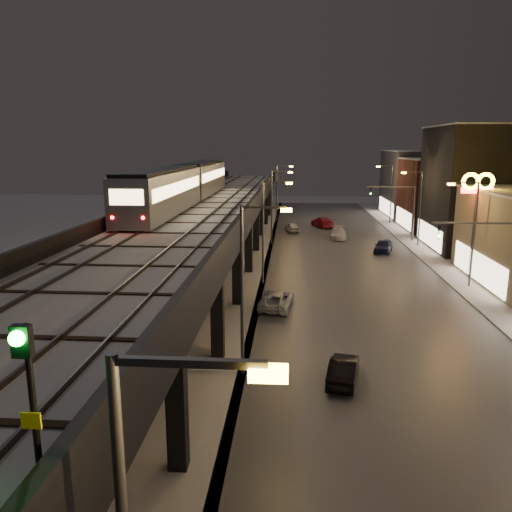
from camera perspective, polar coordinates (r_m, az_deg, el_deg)
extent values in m
cube|color=#46474D|center=(48.16, 10.86, -1.98)|extent=(17.00, 120.00, 0.06)
cube|color=#9FA1A8|center=(50.32, 22.25, -2.03)|extent=(4.00, 120.00, 0.14)
cube|color=#9FA1A8|center=(48.45, -5.21, -1.71)|extent=(11.00, 120.00, 0.06)
cube|color=black|center=(44.45, -5.98, 4.57)|extent=(9.00, 100.00, 1.00)
cube|color=black|center=(19.19, -9.03, -16.32)|extent=(0.70, 0.70, 5.30)
cube|color=black|center=(19.30, -20.18, -8.62)|extent=(8.00, 0.60, 0.50)
cube|color=black|center=(30.17, -18.54, -5.95)|extent=(0.70, 0.70, 5.30)
cube|color=black|center=(28.19, -4.43, -6.61)|extent=(0.70, 0.70, 5.30)
cube|color=black|center=(28.27, -11.95, -1.51)|extent=(8.00, 0.60, 0.50)
cube|color=black|center=(39.21, -13.00, -1.43)|extent=(0.70, 0.70, 5.30)
cube|color=black|center=(37.71, -2.18, -1.67)|extent=(0.70, 0.70, 5.30)
cube|color=black|center=(37.76, -7.80, 2.13)|extent=(8.00, 0.60, 0.50)
cube|color=black|center=(48.62, -9.57, 1.38)|extent=(0.70, 0.70, 5.30)
cube|color=black|center=(47.42, -0.85, 1.27)|extent=(0.70, 0.70, 5.30)
cube|color=black|center=(47.46, -5.33, 4.29)|extent=(8.00, 0.60, 0.50)
cube|color=black|center=(58.23, -7.27, 3.26)|extent=(0.70, 0.70, 5.30)
cube|color=black|center=(57.23, 0.02, 3.20)|extent=(0.70, 0.70, 5.30)
cube|color=black|center=(57.27, -3.69, 5.71)|extent=(8.00, 0.60, 0.50)
cube|color=black|center=(67.95, -5.62, 4.61)|extent=(0.70, 0.70, 5.30)
cube|color=black|center=(67.10, 0.65, 4.57)|extent=(0.70, 0.70, 5.30)
cube|color=black|center=(67.13, -2.52, 6.71)|extent=(8.00, 0.60, 0.50)
cube|color=black|center=(77.75, -4.37, 5.62)|extent=(0.70, 0.70, 5.30)
cube|color=black|center=(77.00, 1.11, 5.59)|extent=(0.70, 0.70, 5.30)
cube|color=black|center=(77.03, -1.66, 7.46)|extent=(8.00, 0.60, 0.50)
cube|color=black|center=(87.59, -3.41, 6.40)|extent=(0.70, 0.70, 5.30)
cube|color=black|center=(86.92, 1.47, 6.37)|extent=(0.70, 0.70, 5.30)
cube|color=black|center=(86.95, -0.98, 8.03)|extent=(8.00, 0.60, 0.50)
cube|color=#B2B7C1|center=(44.37, -5.99, 5.31)|extent=(8.40, 100.00, 0.16)
cube|color=#332D28|center=(45.03, -10.05, 5.50)|extent=(0.08, 98.00, 0.16)
cube|color=#332D28|center=(44.70, -8.26, 5.51)|extent=(0.08, 98.00, 0.16)
cube|color=#332D28|center=(44.15, -4.36, 5.52)|extent=(0.08, 98.00, 0.16)
cube|color=#332D28|center=(43.96, -2.49, 5.51)|extent=(0.08, 98.00, 0.16)
cube|color=black|center=(16.35, -24.83, -7.84)|extent=(7.80, 0.24, 0.06)
cube|color=black|center=(30.83, -10.54, 2.25)|extent=(7.80, 0.24, 0.06)
cube|color=black|center=(46.32, -5.56, 5.76)|extent=(7.80, 0.24, 0.06)
cube|color=black|center=(62.06, -3.08, 7.48)|extent=(7.80, 0.24, 0.06)
cube|color=black|center=(77.92, -1.59, 8.50)|extent=(7.80, 0.24, 0.06)
cube|color=black|center=(43.76, -0.36, 5.90)|extent=(0.30, 100.00, 1.10)
cube|color=black|center=(45.29, -11.46, 5.87)|extent=(0.30, 100.00, 1.10)
cube|color=beige|center=(47.37, 24.01, -1.13)|extent=(0.10, 12.00, 2.40)
cube|color=black|center=(63.54, 24.81, 6.94)|extent=(12.00, 13.00, 14.00)
cube|color=beige|center=(62.35, 19.15, 2.30)|extent=(0.10, 10.40, 2.40)
cube|color=#B2B7C1|center=(63.40, 25.41, 13.31)|extent=(12.20, 13.20, 0.16)
cube|color=#532B21|center=(76.93, 21.08, 6.52)|extent=(12.00, 12.00, 10.00)
cube|color=beige|center=(75.79, 16.49, 4.17)|extent=(0.10, 9.60, 2.40)
cube|color=#B2B7C1|center=(76.65, 21.38, 10.29)|extent=(12.20, 12.20, 0.16)
cube|color=#36353E|center=(90.34, 18.58, 7.78)|extent=(12.00, 16.00, 11.00)
cube|color=beige|center=(89.41, 14.63, 5.46)|extent=(0.10, 12.80, 2.40)
cube|color=#B2B7C1|center=(90.12, 18.82, 11.31)|extent=(12.20, 16.20, 0.16)
cube|color=#38383A|center=(7.12, -7.65, -11.99)|extent=(2.20, 0.12, 0.12)
cube|color=yellow|center=(7.04, 1.42, -13.25)|extent=(0.55, 0.28, 0.18)
cylinder|color=#38383A|center=(25.54, -1.60, -4.25)|extent=(0.18, 0.18, 9.00)
cube|color=#38383A|center=(24.56, 0.90, 5.58)|extent=(2.20, 0.12, 0.12)
cube|color=yellow|center=(24.53, 3.48, 5.27)|extent=(0.55, 0.28, 0.18)
cylinder|color=#38383A|center=(43.04, 0.80, 2.63)|extent=(0.18, 0.18, 9.00)
cube|color=#38383A|center=(42.47, 2.32, 8.47)|extent=(2.20, 0.12, 0.12)
cube|color=yellow|center=(42.45, 3.81, 8.29)|extent=(0.55, 0.28, 0.18)
cylinder|color=#38383A|center=(45.58, 23.62, 2.13)|extent=(0.18, 0.18, 9.00)
cube|color=#38383A|center=(44.73, 22.77, 7.72)|extent=(2.20, 0.12, 0.12)
cube|color=yellow|center=(44.40, 21.40, 7.65)|extent=(0.55, 0.28, 0.18)
cylinder|color=#38383A|center=(60.84, 1.81, 5.51)|extent=(0.18, 0.18, 9.00)
cube|color=#38383A|center=(60.43, 2.89, 9.64)|extent=(2.20, 0.12, 0.12)
cube|color=yellow|center=(60.42, 3.95, 9.51)|extent=(0.55, 0.28, 0.18)
cylinder|color=#38383A|center=(62.66, 18.27, 5.09)|extent=(0.18, 0.18, 9.00)
cube|color=#38383A|center=(62.04, 17.55, 9.16)|extent=(2.20, 0.12, 0.12)
cube|color=yellow|center=(61.80, 16.54, 9.10)|extent=(0.55, 0.28, 0.18)
cylinder|color=#38383A|center=(78.72, 2.36, 7.08)|extent=(0.18, 0.18, 9.00)
cube|color=#38383A|center=(78.41, 3.21, 10.27)|extent=(2.20, 0.12, 0.12)
cube|color=yellow|center=(78.40, 4.03, 10.18)|extent=(0.55, 0.28, 0.18)
cylinder|color=#38383A|center=(80.14, 15.21, 6.76)|extent=(0.18, 0.18, 9.00)
cube|color=#38383A|center=(79.66, 14.60, 9.93)|extent=(2.20, 0.12, 0.12)
cube|color=yellow|center=(79.47, 13.81, 9.88)|extent=(0.55, 0.28, 0.18)
cube|color=#38383A|center=(35.85, 24.09, 3.44)|extent=(6.00, 0.12, 0.12)
imported|color=black|center=(35.15, 20.18, 2.78)|extent=(0.20, 0.16, 1.00)
sphere|color=#0CFF26|center=(35.05, 20.22, 2.34)|extent=(0.18, 0.18, 0.18)
cylinder|color=#38383A|center=(65.67, 17.59, 4.57)|extent=(0.20, 0.20, 7.00)
cube|color=#38383A|center=(64.70, 15.18, 7.64)|extent=(6.00, 0.12, 0.12)
imported|color=black|center=(64.31, 12.95, 7.28)|extent=(0.20, 0.16, 1.00)
sphere|color=#0CFF26|center=(64.18, 12.96, 7.04)|extent=(0.18, 0.18, 0.18)
cube|color=gray|center=(40.46, -10.66, 7.14)|extent=(2.86, 17.26, 3.26)
cube|color=black|center=(40.34, -10.76, 9.62)|extent=(2.56, 16.77, 0.25)
cube|color=#FFD48B|center=(40.81, -12.66, 7.73)|extent=(0.05, 15.78, 0.89)
cube|color=#FFD48B|center=(40.08, -8.67, 7.80)|extent=(0.05, 15.78, 0.89)
cube|color=gray|center=(57.80, -6.16, 8.81)|extent=(2.86, 17.26, 3.26)
cube|color=black|center=(57.71, -6.20, 10.55)|extent=(2.56, 16.77, 0.25)
cube|color=#FFD48B|center=(58.04, -7.59, 9.23)|extent=(0.05, 15.78, 0.89)
cube|color=#FFD48B|center=(57.53, -4.74, 9.27)|extent=(0.05, 15.78, 0.89)
cube|color=#FFD48B|center=(32.17, -14.60, 6.53)|extent=(2.17, 0.05, 0.99)
sphere|color=#FF0C0C|center=(32.63, -16.13, 4.24)|extent=(0.20, 0.20, 0.20)
sphere|color=#FF0C0C|center=(32.00, -12.81, 4.27)|extent=(0.20, 0.20, 0.20)
cylinder|color=black|center=(8.63, -24.09, -15.43)|extent=(0.11, 0.11, 2.66)
cube|color=black|center=(8.10, -25.19, -8.80)|extent=(0.28, 0.16, 0.49)
sphere|color=#0CFF26|center=(7.97, -25.67, -8.50)|extent=(0.23, 0.23, 0.23)
cube|color=yellow|center=(8.64, -24.30, -16.77)|extent=(0.31, 0.04, 0.27)
imported|color=black|center=(26.44, 9.97, -12.80)|extent=(2.10, 4.10, 1.29)
imported|color=#9CA0AA|center=(37.14, 2.33, -5.08)|extent=(2.73, 4.96, 1.32)
imported|color=maroon|center=(74.88, 7.59, 3.82)|extent=(3.57, 5.63, 1.52)
imported|color=silver|center=(70.51, 4.11, 3.27)|extent=(2.30, 3.99, 1.28)
imported|color=silver|center=(65.96, 9.37, 2.55)|extent=(2.16, 4.85, 1.38)
imported|color=#101839|center=(58.31, 14.35, 1.09)|extent=(2.97, 4.73, 1.50)
cylinder|color=#38383A|center=(48.76, 23.54, 2.00)|extent=(0.24, 0.24, 7.74)
cube|color=#FF0C0C|center=(48.25, 23.97, 6.86)|extent=(2.71, 0.25, 0.48)
torus|color=#E5AA0C|center=(47.99, 23.34, 7.82)|extent=(1.57, 0.35, 1.57)
torus|color=#E5AA0C|center=(48.41, 24.76, 7.73)|extent=(1.57, 0.35, 1.57)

